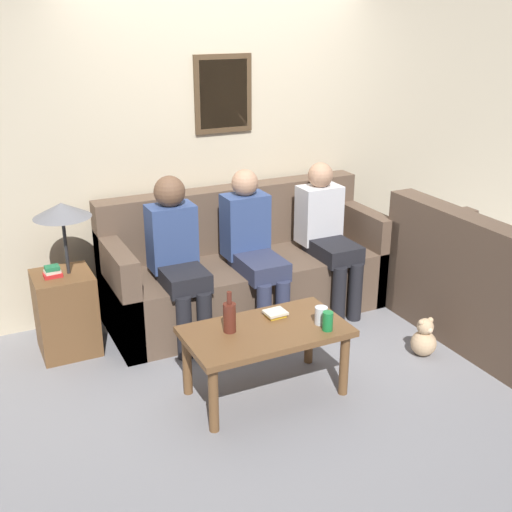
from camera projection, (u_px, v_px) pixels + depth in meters
name	position (u px, v px, depth m)	size (l,w,h in m)	color
ground_plane	(273.00, 335.00, 4.88)	(16.00, 16.00, 0.00)	gray
wall_back	(222.00, 144.00, 5.18)	(9.00, 0.08, 2.60)	beige
couch_main	(245.00, 271.00, 5.17)	(2.24, 0.82, 0.99)	brown
couch_side	(492.00, 296.00, 4.71)	(0.82, 1.64, 0.99)	brown
coffee_table	(266.00, 339.00, 4.00)	(1.02, 0.56, 0.47)	brown
side_table_with_lamp	(65.00, 299.00, 4.53)	(0.45, 0.40, 1.11)	brown
wine_bottle	(230.00, 317.00, 3.91)	(0.08, 0.08, 0.27)	#562319
drinking_glass	(321.00, 315.00, 4.02)	(0.08, 0.08, 0.11)	silver
book_stack	(275.00, 314.00, 4.13)	(0.14, 0.12, 0.04)	gold
soda_can	(328.00, 321.00, 3.94)	(0.07, 0.07, 0.12)	#197A38
person_left	(177.00, 253.00, 4.61)	(0.34, 0.59, 1.22)	black
person_middle	(253.00, 244.00, 4.85)	(0.34, 0.65, 1.20)	#2D334C
person_right	(327.00, 231.00, 5.15)	(0.34, 0.62, 1.18)	black
teddy_bear	(424.00, 339.00, 4.56)	(0.18, 0.18, 0.29)	tan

